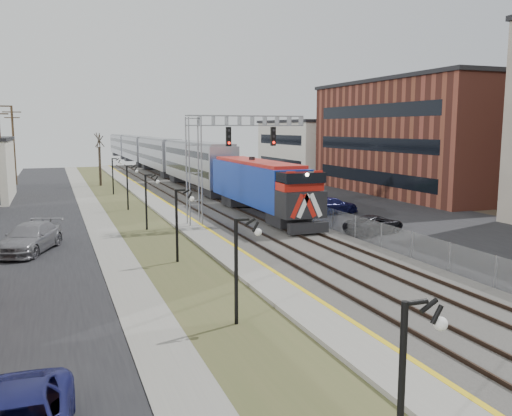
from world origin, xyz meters
TOP-DOWN VIEW (x-y plane):
  - ground at (0.00, 0.00)m, footprint 160.00×160.00m
  - street_west at (-11.50, 35.00)m, footprint 7.00×120.00m
  - sidewalk at (-7.00, 35.00)m, footprint 2.00×120.00m
  - grass_median at (-4.00, 35.00)m, footprint 4.00×120.00m
  - platform at (-1.00, 35.00)m, footprint 2.00×120.00m
  - ballast_bed at (4.00, 35.00)m, footprint 8.00×120.00m
  - parking_lot at (16.00, 35.00)m, footprint 16.00×120.00m
  - platform_edge at (-0.12, 35.00)m, footprint 0.24×120.00m
  - track_near at (2.00, 35.00)m, footprint 1.58×120.00m
  - track_far at (5.50, 35.00)m, footprint 1.58×120.00m
  - train at (5.50, 77.32)m, footprint 3.00×108.65m
  - signal_gantry at (1.22, 27.99)m, footprint 9.00×1.07m
  - lampposts at (-4.00, 18.29)m, footprint 0.14×62.14m
  - fence at (8.20, 35.00)m, footprint 0.04×120.00m
  - buildings_east at (30.00, 31.18)m, footprint 16.00×76.00m
  - bare_trees at (-12.66, 38.91)m, footprint 12.30×42.30m
  - car_lot_c at (10.47, 21.26)m, footprint 5.01×3.40m
  - car_lot_d at (11.85, 29.89)m, footprint 5.07×2.73m
  - car_lot_e at (11.37, 36.72)m, footprint 4.34×2.36m
  - car_lot_f at (13.70, 39.44)m, footprint 4.61×3.13m
  - car_street_b at (-11.53, 23.50)m, footprint 4.24×6.14m
  - car_lot_g at (12.09, 44.47)m, footprint 4.65×3.01m

SIDE VIEW (x-z plane):
  - ground at x=0.00m, z-range 0.00..0.00m
  - street_west at x=-11.50m, z-range 0.00..0.04m
  - parking_lot at x=16.00m, z-range 0.00..0.04m
  - grass_median at x=-4.00m, z-range 0.00..0.06m
  - sidewalk at x=-7.00m, z-range 0.00..0.08m
  - ballast_bed at x=4.00m, z-range 0.00..0.20m
  - platform at x=-1.00m, z-range 0.00..0.24m
  - platform_edge at x=-0.12m, z-range 0.24..0.25m
  - track_near at x=2.00m, z-range 0.20..0.35m
  - track_far at x=5.50m, z-range 0.20..0.35m
  - car_lot_c at x=10.47m, z-range 0.00..1.27m
  - car_lot_d at x=11.85m, z-range 0.00..1.40m
  - car_lot_e at x=11.37m, z-range 0.00..1.40m
  - car_lot_f at x=13.70m, z-range 0.00..1.44m
  - car_lot_g at x=12.09m, z-range 0.00..1.47m
  - fence at x=8.20m, z-range 0.00..1.60m
  - car_street_b at x=-11.53m, z-range 0.00..1.65m
  - lampposts at x=-4.00m, z-range 0.00..4.00m
  - bare_trees at x=-12.66m, z-range -0.27..5.68m
  - train at x=5.50m, z-range 0.28..5.60m
  - signal_gantry at x=1.22m, z-range 1.51..9.66m
  - buildings_east at x=30.00m, z-range -1.19..13.81m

